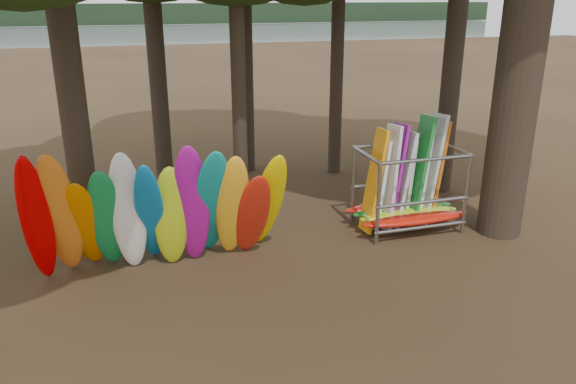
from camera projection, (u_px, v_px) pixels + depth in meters
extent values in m
plane|color=#47331E|center=(335.00, 274.00, 11.94)|extent=(120.00, 120.00, 0.00)
plane|color=gray|center=(150.00, 45.00, 66.12)|extent=(160.00, 160.00, 0.00)
cube|color=black|center=(132.00, 14.00, 110.61)|extent=(160.00, 4.00, 4.00)
cylinder|color=black|center=(153.00, 15.00, 15.15)|extent=(0.49, 0.49, 10.16)
cylinder|color=black|center=(339.00, 5.00, 17.09)|extent=(0.42, 0.42, 10.61)
cylinder|color=black|center=(237.00, 21.00, 12.98)|extent=(0.35, 0.35, 10.08)
ellipsoid|color=#C60003|center=(36.00, 221.00, 10.85)|extent=(0.62, 1.34, 3.03)
ellipsoid|color=orange|center=(61.00, 216.00, 11.11)|extent=(0.81, 1.67, 3.07)
ellipsoid|color=#D36700|center=(86.00, 226.00, 11.48)|extent=(0.85, 1.66, 2.42)
ellipsoid|color=#13813D|center=(107.00, 220.00, 11.46)|extent=(0.76, 1.52, 2.63)
ellipsoid|color=white|center=(128.00, 213.00, 11.40)|extent=(0.79, 1.25, 2.92)
ellipsoid|color=#0D70B3|center=(150.00, 215.00, 11.51)|extent=(0.74, 2.05, 2.82)
ellipsoid|color=#A9C217|center=(171.00, 217.00, 11.74)|extent=(0.76, 0.97, 2.50)
ellipsoid|color=#980F80|center=(192.00, 206.00, 11.71)|extent=(0.91, 1.33, 2.97)
ellipsoid|color=#10908E|center=(212.00, 205.00, 11.89)|extent=(0.77, 1.96, 2.95)
ellipsoid|color=yellow|center=(232.00, 207.00, 11.95)|extent=(0.78, 1.67, 2.80)
ellipsoid|color=red|center=(252.00, 215.00, 12.15)|extent=(0.82, 1.50, 2.32)
ellipsoid|color=#ECCF00|center=(268.00, 202.00, 12.47)|extent=(0.91, 1.73, 2.67)
ellipsoid|color=red|center=(416.00, 219.00, 13.73)|extent=(2.87, 0.55, 0.24)
ellipsoid|color=#BAD61C|center=(409.00, 214.00, 14.04)|extent=(2.69, 0.55, 0.24)
ellipsoid|color=#176A1A|center=(403.00, 209.00, 14.35)|extent=(2.79, 0.55, 0.24)
ellipsoid|color=red|center=(397.00, 205.00, 14.64)|extent=(2.91, 0.55, 0.24)
cube|color=orange|center=(374.00, 181.00, 13.75)|extent=(0.54, 0.77, 2.59)
cube|color=white|center=(378.00, 185.00, 14.00)|extent=(0.44, 0.76, 2.29)
cube|color=silver|center=(389.00, 179.00, 13.82)|extent=(0.40, 0.81, 2.68)
cube|color=#901889|center=(394.00, 176.00, 14.02)|extent=(0.59, 0.82, 2.65)
cube|color=silver|center=(402.00, 180.00, 14.01)|extent=(0.57, 0.75, 2.47)
cube|color=silver|center=(406.00, 182.00, 14.26)|extent=(0.35, 0.74, 2.24)
cube|color=#1B7A2E|center=(418.00, 172.00, 14.01)|extent=(0.62, 0.82, 2.85)
cube|color=white|center=(421.00, 170.00, 14.27)|extent=(0.46, 0.80, 2.81)
cube|color=silver|center=(431.00, 170.00, 14.18)|extent=(0.60, 0.81, 2.85)
cube|color=#CA6516|center=(435.00, 172.00, 14.37)|extent=(0.52, 0.77, 2.67)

